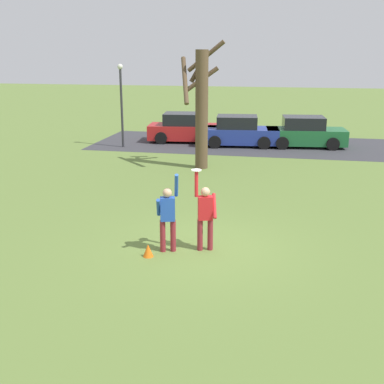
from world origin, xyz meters
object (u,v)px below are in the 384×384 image
(person_defender, at_px, (168,214))
(parked_car_red, at_px, (185,129))
(parked_car_green, at_px, (305,133))
(field_cone_orange, at_px, (148,250))
(person_catcher, at_px, (205,213))
(parked_car_blue, at_px, (239,132))
(lamppost_by_lot, at_px, (121,97))
(frisbee_disc, at_px, (196,170))
(bare_tree_tall, at_px, (201,104))

(person_defender, bearing_deg, parked_car_red, 84.04)
(parked_car_green, xyz_separation_m, field_cone_orange, (-4.06, -15.61, -0.57))
(person_catcher, height_order, parked_car_blue, person_catcher)
(person_defender, relative_size, parked_car_green, 0.48)
(lamppost_by_lot, bearing_deg, person_defender, -66.52)
(frisbee_disc, xyz_separation_m, field_cone_orange, (-1.08, -0.63, -1.93))
(parked_car_red, bearing_deg, bare_tree_tall, -77.79)
(parked_car_red, distance_m, parked_car_green, 6.51)
(person_defender, distance_m, parked_car_blue, 14.81)
(frisbee_disc, xyz_separation_m, parked_car_green, (2.98, 14.98, -1.37))
(parked_car_red, bearing_deg, person_catcher, -81.91)
(bare_tree_tall, bearing_deg, lamppost_by_lot, 141.44)
(person_catcher, xyz_separation_m, parked_car_blue, (-0.69, 14.54, -0.25))
(frisbee_disc, relative_size, field_cone_orange, 0.77)
(parked_car_green, bearing_deg, parked_car_red, 172.04)
(lamppost_by_lot, bearing_deg, parked_car_blue, 15.15)
(parked_car_red, height_order, parked_car_green, same)
(parked_car_red, bearing_deg, person_defender, -85.34)
(person_catcher, bearing_deg, field_cone_orange, 11.76)
(person_catcher, height_order, bare_tree_tall, bare_tree_tall)
(lamppost_by_lot, bearing_deg, parked_car_red, 37.66)
(frisbee_disc, bearing_deg, lamppost_by_lot, 116.29)
(parked_car_blue, distance_m, field_cone_orange, 15.26)
(person_defender, relative_size, lamppost_by_lot, 0.48)
(parked_car_blue, xyz_separation_m, lamppost_by_lot, (-5.94, -1.61, 1.86))
(bare_tree_tall, bearing_deg, parked_car_blue, 79.04)
(frisbee_disc, bearing_deg, parked_car_blue, 91.88)
(parked_car_green, xyz_separation_m, bare_tree_tall, (-4.52, -5.87, 1.99))
(person_catcher, bearing_deg, parked_car_green, -116.89)
(lamppost_by_lot, relative_size, field_cone_orange, 13.31)
(frisbee_disc, distance_m, parked_car_green, 15.34)
(person_catcher, relative_size, bare_tree_tall, 0.39)
(parked_car_red, height_order, lamppost_by_lot, lamppost_by_lot)
(parked_car_blue, bearing_deg, lamppost_by_lot, -170.64)
(parked_car_blue, distance_m, bare_tree_tall, 5.94)
(person_catcher, distance_m, person_defender, 0.94)
(person_catcher, height_order, person_defender, person_catcher)
(person_catcher, height_order, lamppost_by_lot, lamppost_by_lot)
(person_catcher, distance_m, frisbee_disc, 1.13)
(bare_tree_tall, bearing_deg, frisbee_disc, -80.39)
(parked_car_red, height_order, field_cone_orange, parked_car_red)
(person_catcher, bearing_deg, lamppost_by_lot, -79.24)
(parked_car_red, relative_size, parked_car_green, 1.00)
(bare_tree_tall, relative_size, lamppost_by_lot, 1.25)
(parked_car_blue, distance_m, lamppost_by_lot, 6.43)
(parked_car_red, bearing_deg, lamppost_by_lot, -148.12)
(parked_car_red, xyz_separation_m, lamppost_by_lot, (-2.89, -2.23, 1.86))
(frisbee_disc, bearing_deg, bare_tree_tall, 99.61)
(parked_car_blue, bearing_deg, bare_tree_tall, -106.74)
(lamppost_by_lot, bearing_deg, person_catcher, -62.84)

